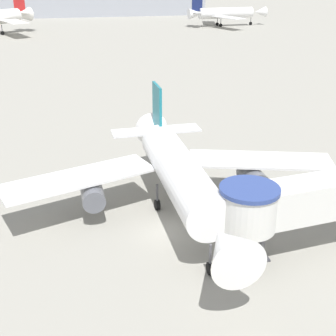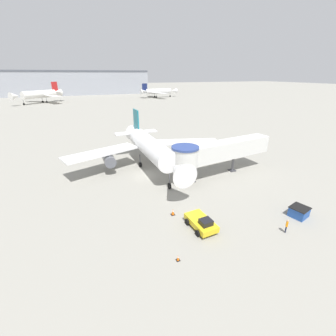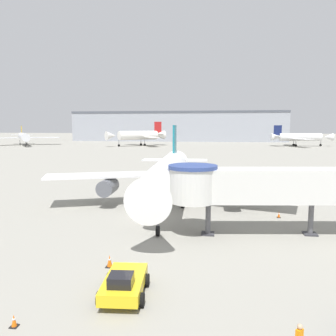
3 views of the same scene
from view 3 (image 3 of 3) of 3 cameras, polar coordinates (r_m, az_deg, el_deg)
name	(u,v)px [view 3 (image 3 of 3)]	position (r m, az deg, el deg)	size (l,w,h in m)	color
ground_plane	(150,216)	(34.02, -3.09, -8.34)	(800.00, 800.00, 0.00)	gray
main_airplane	(168,175)	(35.36, 0.04, -1.18)	(29.28, 24.36, 9.31)	white
jet_bridge	(264,185)	(28.54, 16.45, -2.87)	(18.79, 5.57, 5.95)	silver
pushback_tug_yellow	(124,283)	(18.88, -7.67, -19.30)	(2.66, 4.09, 1.59)	yellow
traffic_cone_apron_front	(14,321)	(18.01, -25.24, -22.97)	(0.35, 0.35, 0.59)	black
traffic_cone_near_nose	(110,261)	(22.57, -10.13, -15.68)	(0.49, 0.49, 0.81)	black
traffic_cone_starboard_wing	(279,215)	(35.13, 18.74, -7.72)	(0.37, 0.37, 0.62)	black
background_jet_gold_tail	(23,137)	(173.79, -23.88, 5.02)	(30.59, 32.40, 9.49)	silver
background_jet_navy_tail	(299,137)	(162.72, 21.84, 5.03)	(27.93, 28.12, 9.64)	white
background_jet_red_tail	(139,135)	(154.86, -5.05, 5.70)	(25.81, 25.12, 11.37)	white
terminal_building	(178,126)	(208.39, 1.78, 7.27)	(130.48, 24.48, 18.31)	#999EA8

